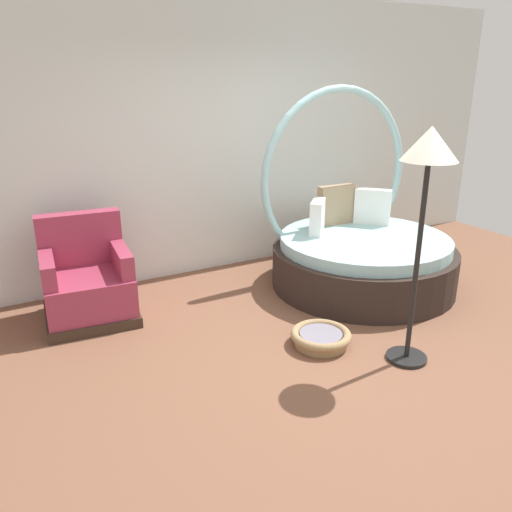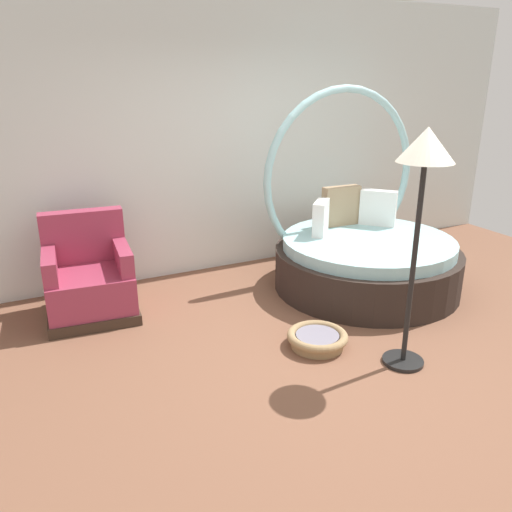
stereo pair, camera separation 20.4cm
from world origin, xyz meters
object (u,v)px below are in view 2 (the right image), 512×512
Objects in this scene: round_daybed at (363,251)px; floor_lamp at (424,169)px; red_armchair at (89,280)px; pet_basket at (317,339)px.

floor_lamp is (-0.69, -1.44, 1.15)m from round_daybed.
pet_basket is at bearing -43.88° from red_armchair.
floor_lamp is at bearing -115.54° from round_daybed.
round_daybed reaches higher than red_armchair.
pet_basket is at bearing -141.44° from round_daybed.
pet_basket is at bearing 131.98° from floor_lamp.
red_armchair reaches higher than pet_basket.
red_armchair is 0.52× the size of floor_lamp.
floor_lamp is (0.47, -0.52, 1.46)m from pet_basket.
red_armchair is (-2.72, 0.59, -0.05)m from round_daybed.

